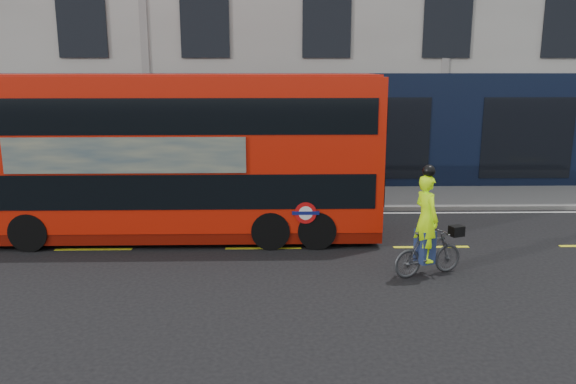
{
  "coord_description": "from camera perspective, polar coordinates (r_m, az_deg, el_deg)",
  "views": [
    {
      "loc": [
        4.31,
        -11.18,
        4.18
      ],
      "look_at": [
        4.59,
        1.79,
        1.3
      ],
      "focal_mm": 35.0,
      "sensor_mm": 36.0,
      "label": 1
    }
  ],
  "objects": [
    {
      "name": "ground",
      "position": [
        12.69,
        -21.21,
        -7.6
      ],
      "size": [
        120.0,
        120.0,
        0.0
      ],
      "primitive_type": "plane",
      "color": "black",
      "rests_on": "ground"
    },
    {
      "name": "pavement",
      "position": [
        18.66,
        -14.57,
        -0.65
      ],
      "size": [
        60.0,
        3.0,
        0.12
      ],
      "primitive_type": "cube",
      "color": "slate",
      "rests_on": "ground"
    },
    {
      "name": "kerb",
      "position": [
        17.24,
        -15.69,
        -1.77
      ],
      "size": [
        60.0,
        0.12,
        0.13
      ],
      "primitive_type": "cube",
      "color": "slate",
      "rests_on": "ground"
    },
    {
      "name": "road_edge_line",
      "position": [
        16.98,
        -15.92,
        -2.22
      ],
      "size": [
        58.0,
        0.1,
        0.01
      ],
      "primitive_type": "cube",
      "color": "silver",
      "rests_on": "ground"
    },
    {
      "name": "lane_dashes",
      "position": [
        14.03,
        -19.16,
        -5.52
      ],
      "size": [
        58.0,
        0.12,
        0.01
      ],
      "primitive_type": null,
      "color": "yellow",
      "rests_on": "ground"
    },
    {
      "name": "bus",
      "position": [
        14.04,
        -11.29,
        3.62
      ],
      "size": [
        10.03,
        2.34,
        4.03
      ],
      "rotation": [
        0.0,
        0.0,
        0.0
      ],
      "color": "red",
      "rests_on": "ground"
    },
    {
      "name": "cyclist",
      "position": [
        11.76,
        14.0,
        -4.58
      ],
      "size": [
        1.64,
        0.96,
        2.31
      ],
      "rotation": [
        0.0,
        0.0,
        0.35
      ],
      "color": "#444649",
      "rests_on": "ground"
    }
  ]
}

